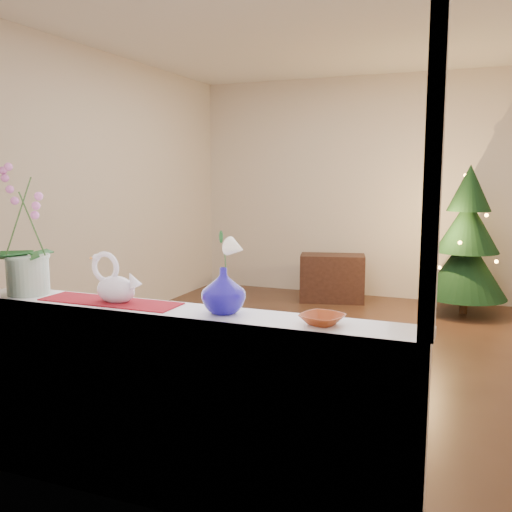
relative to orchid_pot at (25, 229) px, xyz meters
The scene contains 17 objects.
ground 2.82m from the orchid_pot, 69.70° to the left, with size 5.00×5.00×0.00m, color #382117.
wall_back 4.95m from the orchid_pot, 79.80° to the left, with size 4.50×0.10×2.70m, color beige.
wall_front 0.89m from the orchid_pot, ahead, with size 4.50×0.10×2.70m, color beige.
wall_left 2.74m from the orchid_pot, 120.11° to the left, with size 0.10×5.00×2.70m, color beige.
ceiling 2.91m from the orchid_pot, 69.70° to the left, with size 5.00×5.00×0.00m, color white.
window_apron 1.20m from the orchid_pot, ahead, with size 2.20×0.08×0.88m, color white.
windowsill 0.94m from the orchid_pot, ahead, with size 2.20×0.26×0.04m, color white.
window_frame 0.99m from the orchid_pot, ahead, with size 2.22×0.06×1.60m, color white, non-canonical shape.
runner 0.59m from the orchid_pot, ahead, with size 0.70×0.20×0.01m, color maroon.
orchid_pot is the anchor object (origin of this frame).
swan 0.57m from the orchid_pot, ahead, with size 0.27×0.12×0.23m, color silver, non-canonical shape.
blue_vase 1.11m from the orchid_pot, ahead, with size 0.22×0.22×0.23m, color #0E066C.
lily 1.09m from the orchid_pot, ahead, with size 0.13×0.07×0.17m, color white, non-canonical shape.
paperweight 1.10m from the orchid_pot, ahead, with size 0.07×0.07×0.07m, color white.
amber_dish 1.57m from the orchid_pot, ahead, with size 0.15×0.15×0.04m, color maroon.
xmas_tree 4.76m from the orchid_pot, 65.43° to the left, with size 0.89×0.89×1.62m, color black, non-canonical shape.
side_table 4.50m from the orchid_pot, 83.78° to the left, with size 0.76×0.38×0.57m, color black.
Camera 1 is at (1.25, -4.57, 1.53)m, focal length 40.00 mm.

